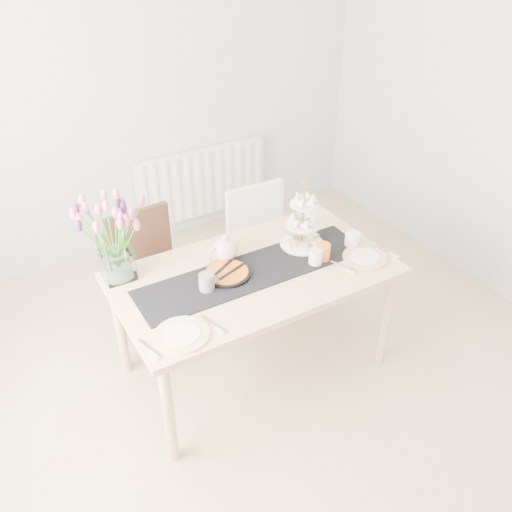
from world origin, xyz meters
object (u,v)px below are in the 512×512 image
mug_white (316,257)px  tart_tin (227,274)px  mug_orange (323,252)px  teapot (225,249)px  mug_grey (207,282)px  plate_left (182,335)px  chair_brown (149,267)px  cream_jug (352,240)px  chair_white (263,239)px  cake_stand (303,230)px  plate_right (365,258)px  radiator (203,182)px  tulip_vase (110,226)px  dining_table (254,282)px

mug_white → tart_tin: bearing=165.4°
mug_orange → teapot: bearing=85.1°
mug_grey → plate_left: size_ratio=0.37×
mug_orange → chair_brown: bearing=71.9°
teapot → cream_jug: (0.74, -0.26, -0.03)m
cream_jug → mug_white: size_ratio=0.95×
chair_white → cake_stand: cake_stand is taller
cake_stand → mug_grey: 0.72m
chair_white → teapot: 0.72m
plate_right → chair_brown: bearing=139.3°
chair_white → mug_white: size_ratio=9.24×
chair_white → mug_grey: size_ratio=8.72×
mug_orange → plate_left: (-0.99, -0.19, -0.05)m
cake_stand → teapot: size_ratio=1.62×
radiator → teapot: (-0.60, -1.58, 0.38)m
teapot → cream_jug: size_ratio=2.67×
cake_stand → mug_white: size_ratio=4.11×
mug_white → teapot: bearing=147.7°
chair_white → cake_stand: (-0.02, -0.51, 0.35)m
plate_right → teapot: bearing=150.4°
mug_white → tulip_vase: bearing=158.8°
mug_orange → plate_left: 1.01m
chair_brown → dining_table: bearing=-62.2°
tulip_vase → cake_stand: bearing=-13.2°
tulip_vase → teapot: (0.60, -0.15, -0.26)m
teapot → plate_right: bearing=-40.0°
radiator → teapot: size_ratio=4.91×
dining_table → tart_tin: bearing=166.5°
tart_tin → plate_left: tart_tin is taller
cake_stand → plate_left: cake_stand is taller
cream_jug → chair_brown: bearing=122.3°
tulip_vase → tart_tin: tulip_vase is taller
chair_brown → mug_orange: chair_brown is taller
cake_stand → teapot: (-0.48, 0.10, -0.04)m
teapot → cream_jug: teapot is taller
chair_white → mug_grey: bearing=-137.7°
tart_tin → mug_orange: mug_orange is taller
mug_grey → plate_right: mug_grey is taller
tulip_vase → mug_orange: size_ratio=5.83×
radiator → chair_white: size_ratio=1.35×
tart_tin → cake_stand: bearing=5.1°
tart_tin → mug_orange: bearing=-14.2°
radiator → cream_jug: (0.15, -1.84, 0.35)m
radiator → chair_brown: 1.43m
radiator → tulip_vase: 1.97m
tulip_vase → mug_grey: size_ratio=6.06×
teapot → mug_orange: (0.49, -0.29, -0.02)m
chair_brown → plate_right: (1.04, -0.89, 0.24)m
chair_white → cake_stand: bearing=-90.6°
tart_tin → plate_left: 0.54m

